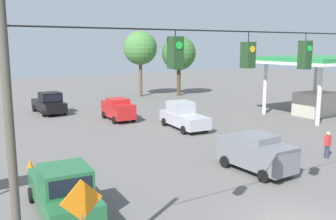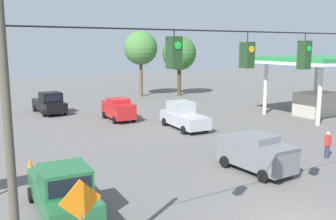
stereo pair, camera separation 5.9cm
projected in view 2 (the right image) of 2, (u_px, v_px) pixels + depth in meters
The scene contains 14 objects.
overhead_signal_span at pixel (302, 91), 13.09m from camera, with size 19.46×0.38×7.84m.
pickup_truck_black_withflow_deep at pixel (50, 103), 36.54m from camera, with size 2.37×5.28×2.12m.
sedan_red_oncoming_deep at pixel (118, 109), 33.23m from camera, with size 2.19×4.27×1.95m.
sedan_grey_crossing_near at pixel (256, 152), 19.71m from camera, with size 2.13×4.27×2.01m.
pickup_truck_silver_oncoming_far at pixel (183, 116), 29.96m from camera, with size 2.53×5.33×2.12m.
pickup_truck_green_parked_shoulder at pixel (63, 191), 14.63m from camera, with size 2.45×5.47×2.12m.
traffic_cone_second at pixel (61, 202), 15.28m from camera, with size 0.39×0.39×0.57m, color orange.
traffic_cone_third at pixel (44, 180), 17.82m from camera, with size 0.39×0.39×0.57m, color orange.
traffic_cone_fourth at pixel (30, 164), 20.16m from camera, with size 0.39×0.39×0.57m, color orange.
gas_station at pixel (319, 73), 34.99m from camera, with size 10.77×8.68×5.55m.
work_zone_sign at pixel (81, 207), 10.84m from camera, with size 1.27×0.06×2.84m.
pedestrian at pixel (328, 145), 22.06m from camera, with size 0.40×0.28×1.61m.
tree_horizon_left at pixel (179, 53), 48.62m from camera, with size 4.43×4.43×7.77m.
tree_horizon_right at pixel (141, 48), 47.79m from camera, with size 4.31×4.31×8.38m.
Camera 2 is at (10.85, 8.28, 6.64)m, focal length 40.00 mm.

